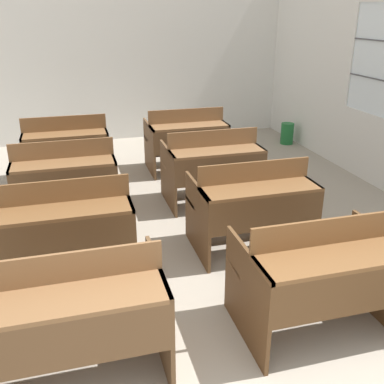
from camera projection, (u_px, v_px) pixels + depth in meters
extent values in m
cube|color=silver|center=(114.00, 47.00, 7.63)|extent=(6.11, 0.06, 3.19)
cube|color=silver|center=(310.00, 49.00, 7.27)|extent=(0.06, 2.42, 1.38)
cube|color=white|center=(378.00, 60.00, 5.72)|extent=(0.02, 1.05, 1.38)
cube|color=#4C4C51|center=(374.00, 79.00, 5.80)|extent=(0.02, 1.05, 0.02)
cube|color=#4C4C51|center=(380.00, 41.00, 5.63)|extent=(0.02, 1.05, 0.02)
cube|color=brown|center=(160.00, 310.00, 2.96)|extent=(0.03, 0.78, 0.71)
cube|color=brown|center=(73.00, 299.00, 2.51)|extent=(1.09, 0.35, 0.03)
cube|color=brown|center=(77.00, 343.00, 2.43)|extent=(1.04, 0.02, 0.32)
cube|color=brown|center=(70.00, 267.00, 2.61)|extent=(1.09, 0.02, 0.19)
cube|color=brown|center=(74.00, 292.00, 3.00)|extent=(1.09, 0.33, 0.03)
cube|color=brown|center=(79.00, 326.00, 3.10)|extent=(1.04, 0.04, 0.04)
cube|color=#53371E|center=(246.00, 296.00, 3.11)|extent=(0.03, 0.78, 0.71)
cube|color=#53371E|center=(378.00, 273.00, 3.37)|extent=(0.03, 0.78, 0.71)
cube|color=brown|center=(337.00, 258.00, 2.92)|extent=(1.09, 0.35, 0.03)
cube|color=#53371E|center=(348.00, 295.00, 2.84)|extent=(1.04, 0.02, 0.32)
cube|color=brown|center=(325.00, 232.00, 3.02)|extent=(1.09, 0.02, 0.19)
cube|color=brown|center=(301.00, 258.00, 3.41)|extent=(1.09, 0.33, 0.03)
cube|color=#53371E|center=(297.00, 289.00, 3.51)|extent=(1.04, 0.04, 0.04)
cube|color=#54381F|center=(4.00, 244.00, 3.79)|extent=(0.03, 0.78, 0.71)
cube|color=#54381F|center=(129.00, 229.00, 4.06)|extent=(0.03, 0.78, 0.71)
cube|color=brown|center=(65.00, 211.00, 3.60)|extent=(1.09, 0.35, 0.03)
cube|color=#54381F|center=(67.00, 239.00, 3.52)|extent=(1.04, 0.02, 0.32)
cube|color=brown|center=(63.00, 191.00, 3.71)|extent=(1.09, 0.02, 0.19)
cube|color=brown|center=(67.00, 216.00, 4.09)|extent=(1.09, 0.33, 0.03)
cube|color=#54381F|center=(70.00, 244.00, 4.20)|extent=(1.04, 0.04, 0.04)
cube|color=brown|center=(197.00, 220.00, 4.23)|extent=(0.03, 0.78, 0.71)
cube|color=brown|center=(299.00, 207.00, 4.49)|extent=(0.03, 0.78, 0.71)
cube|color=brown|center=(261.00, 189.00, 4.04)|extent=(1.09, 0.35, 0.03)
cube|color=brown|center=(267.00, 214.00, 3.96)|extent=(1.04, 0.02, 0.32)
cube|color=brown|center=(254.00, 171.00, 4.15)|extent=(1.09, 0.02, 0.19)
cube|color=brown|center=(242.00, 196.00, 4.53)|extent=(1.09, 0.33, 0.03)
cube|color=brown|center=(241.00, 221.00, 4.64)|extent=(1.04, 0.04, 0.04)
cube|color=brown|center=(16.00, 191.00, 4.89)|extent=(0.03, 0.78, 0.71)
cube|color=brown|center=(114.00, 182.00, 5.15)|extent=(0.03, 0.78, 0.71)
cube|color=brown|center=(63.00, 164.00, 4.70)|extent=(1.09, 0.35, 0.03)
cube|color=brown|center=(65.00, 185.00, 4.62)|extent=(1.04, 0.02, 0.32)
cube|color=brown|center=(62.00, 149.00, 4.80)|extent=(1.09, 0.02, 0.19)
cube|color=brown|center=(65.00, 173.00, 5.18)|extent=(1.09, 0.33, 0.03)
cube|color=brown|center=(68.00, 195.00, 5.29)|extent=(1.04, 0.04, 0.04)
cube|color=brown|center=(168.00, 177.00, 5.30)|extent=(0.03, 0.78, 0.71)
cube|color=brown|center=(252.00, 169.00, 5.56)|extent=(0.03, 0.78, 0.71)
cube|color=brown|center=(217.00, 151.00, 5.11)|extent=(1.09, 0.35, 0.03)
cube|color=brown|center=(222.00, 170.00, 5.03)|extent=(1.04, 0.02, 0.32)
cube|color=brown|center=(213.00, 138.00, 5.22)|extent=(1.09, 0.02, 0.19)
cube|color=brown|center=(206.00, 161.00, 5.60)|extent=(1.09, 0.33, 0.03)
cube|color=brown|center=(205.00, 182.00, 5.71)|extent=(1.04, 0.04, 0.04)
cube|color=brown|center=(26.00, 158.00, 5.98)|extent=(0.03, 0.78, 0.71)
cube|color=brown|center=(107.00, 152.00, 6.25)|extent=(0.03, 0.78, 0.71)
cube|color=brown|center=(65.00, 135.00, 5.79)|extent=(1.09, 0.35, 0.03)
cube|color=brown|center=(67.00, 151.00, 5.71)|extent=(1.04, 0.02, 0.32)
cube|color=brown|center=(64.00, 123.00, 5.90)|extent=(1.09, 0.02, 0.19)
cube|color=brown|center=(66.00, 144.00, 6.28)|extent=(1.09, 0.33, 0.03)
cube|color=brown|center=(68.00, 163.00, 6.39)|extent=(1.04, 0.04, 0.04)
cube|color=brown|center=(150.00, 148.00, 6.41)|extent=(0.03, 0.78, 0.71)
cube|color=brown|center=(220.00, 143.00, 6.67)|extent=(0.03, 0.78, 0.71)
cube|color=brown|center=(189.00, 126.00, 6.22)|extent=(1.09, 0.35, 0.03)
cube|color=brown|center=(192.00, 141.00, 6.14)|extent=(1.04, 0.02, 0.32)
cube|color=brown|center=(186.00, 116.00, 6.32)|extent=(1.09, 0.02, 0.19)
cube|color=brown|center=(182.00, 135.00, 6.71)|extent=(1.09, 0.33, 0.03)
cube|color=brown|center=(182.00, 154.00, 6.81)|extent=(1.04, 0.04, 0.04)
cylinder|color=#1E6B33|center=(287.00, 134.00, 7.83)|extent=(0.22, 0.22, 0.36)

